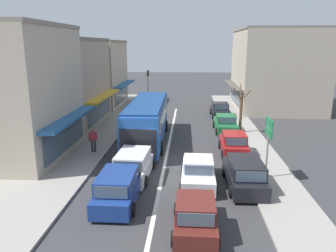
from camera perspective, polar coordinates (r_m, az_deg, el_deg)
name	(u,v)px	position (r m, az deg, el deg)	size (l,w,h in m)	color
ground_plane	(165,162)	(21.38, -0.49, -6.26)	(140.00, 140.00, 0.00)	#353538
lane_centre_line	(169,144)	(25.16, 0.17, -3.09)	(0.20, 28.00, 0.01)	silver
sidewalk_left	(90,134)	(28.25, -13.48, -1.42)	(5.20, 44.00, 0.14)	gray
kerb_right	(246,137)	(27.43, 13.48, -1.91)	(2.80, 44.00, 0.12)	gray
shopfront_corner_near	(10,93)	(23.82, -25.76, 5.27)	(7.97, 8.63, 8.72)	#B2A38E
shopfront_mid_block	(64,82)	(32.33, -17.61, 7.31)	(7.55, 9.45, 7.98)	gray
shopfront_far_end	(93,74)	(41.31, -12.87, 8.87)	(7.80, 9.15, 7.89)	#B2A38E
building_right_far	(276,69)	(40.36, 18.29, 9.34)	(9.89, 11.21, 9.18)	#B2A38E
city_bus	(147,119)	(25.15, -3.61, 1.30)	(2.88, 10.90, 3.23)	#1E4C99
sedan_behind_bus_near	(198,172)	(18.05, 5.27, -7.99)	(1.95, 4.23, 1.47)	silver
hatchback_behind_bus_mid	(195,216)	(13.69, 4.77, -15.36)	(1.84, 3.71, 1.54)	#561E19
wagon_queue_gap_filler	(119,188)	(16.12, -8.61, -10.58)	(1.95, 4.51, 1.58)	navy
wagon_adjacent_lane_trail	(134,165)	(18.89, -5.95, -6.71)	(2.10, 4.58, 1.58)	silver
parked_wagon_kerb_front	(244,174)	(17.98, 13.17, -8.13)	(2.02, 4.54, 1.58)	black
parked_hatchback_kerb_second	(234,144)	(23.13, 11.35, -3.10)	(1.83, 3.70, 1.54)	maroon
parked_sedan_kerb_third	(225,124)	(29.00, 9.97, 0.37)	(1.97, 4.24, 1.47)	#1E6638
parked_sedan_kerb_rear	(220,110)	(34.85, 9.07, 2.70)	(1.97, 4.24, 1.47)	black
traffic_light_downstreet	(148,81)	(42.34, -3.51, 7.84)	(0.33, 0.24, 4.20)	gray
directional_road_sign	(269,133)	(18.67, 17.14, -1.21)	(0.10, 1.40, 3.60)	gray
street_tree_right	(241,112)	(28.27, 12.57, 2.46)	(1.50, 1.96, 4.10)	brown
pedestrian_with_handbag_near	(93,139)	(23.19, -12.93, -2.21)	(0.63, 0.46, 1.63)	#232838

